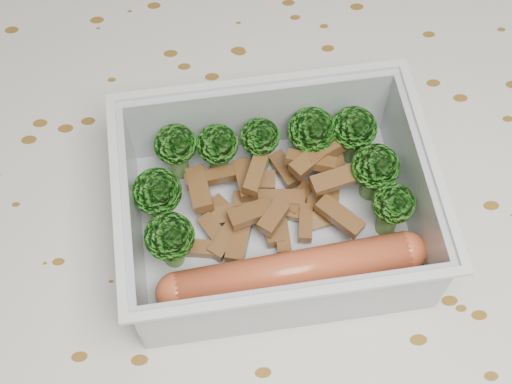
{
  "coord_description": "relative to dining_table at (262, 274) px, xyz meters",
  "views": [
    {
      "loc": [
        -0.02,
        -0.19,
        1.14
      ],
      "look_at": [
        -0.0,
        0.0,
        0.78
      ],
      "focal_mm": 50.0,
      "sensor_mm": 36.0,
      "label": 1
    }
  ],
  "objects": [
    {
      "name": "lunch_container",
      "position": [
        0.01,
        -0.01,
        0.11
      ],
      "size": [
        0.18,
        0.14,
        0.06
      ],
      "color": "silver",
      "rests_on": "tablecloth"
    },
    {
      "name": "sausage",
      "position": [
        0.01,
        -0.04,
        0.11
      ],
      "size": [
        0.15,
        0.04,
        0.02
      ],
      "color": "#BF4F2B",
      "rests_on": "lunch_container"
    },
    {
      "name": "meat_pile",
      "position": [
        0.0,
        0.0,
        0.1
      ],
      "size": [
        0.1,
        0.07,
        0.03
      ],
      "color": "brown",
      "rests_on": "lunch_container"
    },
    {
      "name": "tablecloth",
      "position": [
        0.0,
        0.0,
        0.05
      ],
      "size": [
        1.46,
        0.96,
        0.19
      ],
      "color": "silver",
      "rests_on": "dining_table"
    },
    {
      "name": "broccoli_florets",
      "position": [
        0.0,
        0.02,
        0.12
      ],
      "size": [
        0.16,
        0.09,
        0.04
      ],
      "color": "#608C3F",
      "rests_on": "lunch_container"
    },
    {
      "name": "dining_table",
      "position": [
        0.0,
        0.0,
        0.0
      ],
      "size": [
        1.4,
        0.9,
        0.75
      ],
      "color": "brown",
      "rests_on": "ground"
    }
  ]
}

